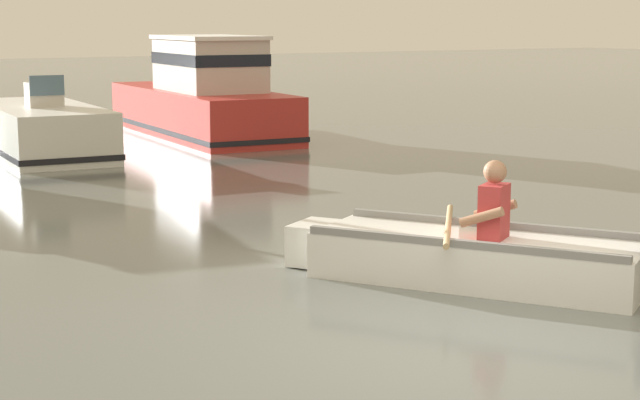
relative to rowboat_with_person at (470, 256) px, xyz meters
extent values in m
plane|color=slate|center=(-1.12, -1.50, -0.25)|extent=(120.00, 120.00, 0.00)
cube|color=white|center=(0.04, -0.06, -0.03)|extent=(2.64, 3.19, 0.44)
cube|color=white|center=(-0.92, 1.38, -0.03)|extent=(0.73, 0.67, 0.42)
cube|color=gray|center=(-0.39, -0.34, 0.22)|extent=(1.76, 2.57, 0.08)
cube|color=gray|center=(0.46, 0.22, 0.22)|extent=(1.76, 2.57, 0.08)
cube|color=white|center=(0.09, -0.14, 0.15)|extent=(1.00, 0.80, 0.06)
cube|color=#B23333|center=(0.12, -0.18, 0.45)|extent=(0.40, 0.37, 0.52)
sphere|color=#9E7051|center=(0.12, -0.18, 0.83)|extent=(0.22, 0.22, 0.22)
cylinder|color=#9E7051|center=(-0.09, -0.26, 0.43)|extent=(0.31, 0.40, 0.23)
cylinder|color=#9E7051|center=(0.28, -0.02, 0.43)|extent=(0.31, 0.40, 0.23)
cylinder|color=tan|center=(-0.03, 0.32, 0.25)|extent=(1.28, 1.61, 0.06)
cube|color=white|center=(-0.91, 11.54, 0.21)|extent=(1.98, 4.61, 0.91)
cube|color=black|center=(-0.91, 11.54, -0.09)|extent=(2.02, 4.65, 0.10)
cube|color=beige|center=(-0.93, 11.20, 0.88)|extent=(0.64, 0.53, 0.44)
cube|color=slate|center=(-0.94, 10.95, 1.06)|extent=(0.61, 0.07, 0.36)
cube|color=#B72D28|center=(2.99, 13.14, 0.24)|extent=(2.39, 6.55, 0.99)
cube|color=black|center=(2.99, 13.14, -0.08)|extent=(2.44, 6.59, 0.10)
cube|color=beige|center=(2.95, 12.56, 1.27)|extent=(1.74, 2.79, 1.07)
cube|color=black|center=(2.95, 12.56, 1.41)|extent=(1.77, 2.82, 0.24)
cube|color=white|center=(2.95, 12.56, 1.85)|extent=(1.82, 2.93, 0.08)
camera|label=1|loc=(-6.22, -7.80, 2.25)|focal=59.16mm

